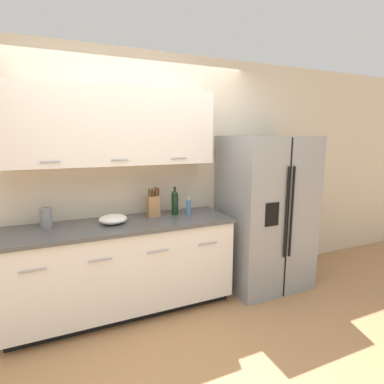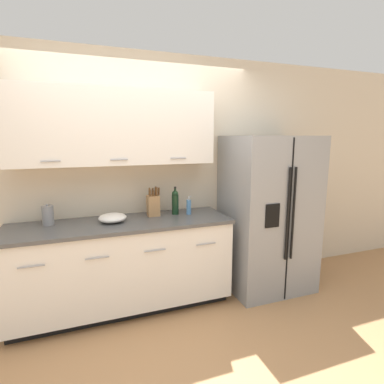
{
  "view_description": "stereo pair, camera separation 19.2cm",
  "coord_description": "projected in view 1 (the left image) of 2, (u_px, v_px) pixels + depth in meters",
  "views": [
    {
      "loc": [
        -0.73,
        -2.03,
        1.72
      ],
      "look_at": [
        0.5,
        0.78,
        1.16
      ],
      "focal_mm": 28.0,
      "sensor_mm": 36.0,
      "label": 1
    },
    {
      "loc": [
        -0.55,
        -2.1,
        1.72
      ],
      "look_at": [
        0.5,
        0.78,
        1.16
      ],
      "focal_mm": 28.0,
      "sensor_mm": 36.0,
      "label": 2
    }
  ],
  "objects": [
    {
      "name": "wine_bottle",
      "position": [
        175.0,
        202.0,
        3.18
      ],
      "size": [
        0.07,
        0.07,
        0.3
      ],
      "color": "black",
      "rests_on": "counter_unit"
    },
    {
      "name": "counter_unit",
      "position": [
        124.0,
        267.0,
        2.96
      ],
      "size": [
        2.14,
        0.64,
        0.91
      ],
      "color": "black",
      "rests_on": "ground_plane"
    },
    {
      "name": "knife_block",
      "position": [
        153.0,
        205.0,
        3.11
      ],
      "size": [
        0.14,
        0.12,
        0.31
      ],
      "color": "#A87A4C",
      "rests_on": "counter_unit"
    },
    {
      "name": "mixing_bowl",
      "position": [
        113.0,
        219.0,
        2.86
      ],
      "size": [
        0.27,
        0.27,
        0.08
      ],
      "color": "white",
      "rests_on": "counter_unit"
    },
    {
      "name": "refrigerator",
      "position": [
        265.0,
        212.0,
        3.46
      ],
      "size": [
        0.93,
        0.79,
        1.74
      ],
      "color": "gray",
      "rests_on": "ground_plane"
    },
    {
      "name": "soap_dispenser",
      "position": [
        188.0,
        207.0,
        3.19
      ],
      "size": [
        0.06,
        0.05,
        0.19
      ],
      "color": "#4C7FB2",
      "rests_on": "counter_unit"
    },
    {
      "name": "ground_plane",
      "position": [
        174.0,
        353.0,
        2.43
      ],
      "size": [
        14.0,
        14.0,
        0.0
      ],
      "primitive_type": "plane",
      "color": "#B27F51"
    },
    {
      "name": "wall_back",
      "position": [
        132.0,
        166.0,
        3.12
      ],
      "size": [
        10.0,
        0.39,
        2.6
      ],
      "color": "beige",
      "rests_on": "ground_plane"
    },
    {
      "name": "steel_canister",
      "position": [
        46.0,
        217.0,
        2.72
      ],
      "size": [
        0.11,
        0.11,
        0.2
      ],
      "color": "gray",
      "rests_on": "counter_unit"
    }
  ]
}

